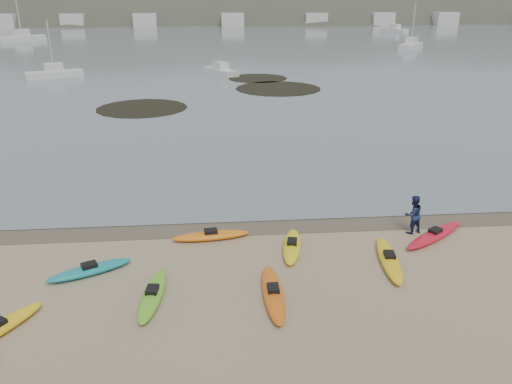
{
  "coord_description": "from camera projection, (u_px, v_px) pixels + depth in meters",
  "views": [
    {
      "loc": [
        -1.8,
        -20.96,
        9.92
      ],
      "look_at": [
        0.0,
        0.0,
        1.5
      ],
      "focal_mm": 35.0,
      "sensor_mm": 36.0,
      "label": 1
    }
  ],
  "objects": [
    {
      "name": "moored_boats",
      "position": [
        212.0,
        42.0,
        100.86
      ],
      "size": [
        98.4,
        79.14,
        1.35
      ],
      "color": "silver",
      "rests_on": "ground"
    },
    {
      "name": "kayaks",
      "position": [
        249.0,
        267.0,
        19.09
      ],
      "size": [
        19.4,
        8.16,
        0.34
      ],
      "color": "orange",
      "rests_on": "ground"
    },
    {
      "name": "far_hills",
      "position": [
        309.0,
        58.0,
        211.68
      ],
      "size": [
        550.0,
        135.0,
        80.0
      ],
      "color": "#384235",
      "rests_on": "ground"
    },
    {
      "name": "ground",
      "position": [
        256.0,
        222.0,
        23.22
      ],
      "size": [
        600.0,
        600.0,
        0.0
      ],
      "primitive_type": "plane",
      "color": "tan",
      "rests_on": "ground"
    },
    {
      "name": "kelp_mats",
      "position": [
        235.0,
        91.0,
        53.94
      ],
      "size": [
        22.68,
        24.06,
        0.04
      ],
      "color": "black",
      "rests_on": "water"
    },
    {
      "name": "far_town",
      "position": [
        236.0,
        20.0,
        157.07
      ],
      "size": [
        199.0,
        5.0,
        4.0
      ],
      "color": "beige",
      "rests_on": "ground"
    },
    {
      "name": "person_east",
      "position": [
        413.0,
        214.0,
        21.86
      ],
      "size": [
        1.01,
        0.88,
        1.76
      ],
      "primitive_type": "imported",
      "rotation": [
        0.0,
        0.0,
        3.43
      ],
      "color": "navy",
      "rests_on": "ground"
    },
    {
      "name": "wet_sand",
      "position": [
        257.0,
        225.0,
        22.94
      ],
      "size": [
        60.0,
        60.0,
        0.0
      ],
      "primitive_type": "plane",
      "color": "brown",
      "rests_on": "ground"
    },
    {
      "name": "water",
      "position": [
        214.0,
        10.0,
        300.7
      ],
      "size": [
        1200.0,
        1200.0,
        0.0
      ],
      "primitive_type": "plane",
      "color": "slate",
      "rests_on": "ground"
    }
  ]
}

